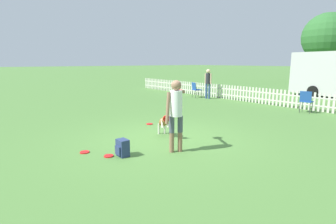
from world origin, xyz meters
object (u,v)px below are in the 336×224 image
at_px(leaping_dog, 164,122).
at_px(frisbee_near_dog, 85,152).
at_px(tree_left_grove, 327,37).
at_px(spectator_standing, 208,81).
at_px(frisbee_midfield, 109,156).
at_px(handler_person, 176,107).
at_px(frisbee_near_handler, 150,124).
at_px(backpack_on_grass, 122,148).
at_px(folding_chair_blue_left, 196,89).
at_px(folding_chair_center, 306,100).

distance_m(leaping_dog, frisbee_near_dog, 2.29).
bearing_deg(leaping_dog, tree_left_grove, -142.83).
bearing_deg(spectator_standing, tree_left_grove, -104.54).
xyz_separation_m(frisbee_midfield, spectator_standing, (-4.97, 8.63, 1.00)).
relative_size(handler_person, frisbee_near_handler, 7.83).
distance_m(frisbee_near_handler, frisbee_near_dog, 3.09).
xyz_separation_m(backpack_on_grass, tree_left_grove, (-5.34, 24.62, 4.12)).
relative_size(spectator_standing, tree_left_grove, 0.26).
height_order(folding_chair_blue_left, folding_chair_center, folding_chair_center).
xyz_separation_m(frisbee_near_handler, spectator_standing, (-3.04, 6.17, 1.00)).
xyz_separation_m(frisbee_near_dog, tree_left_grove, (-4.59, 25.20, 4.30)).
height_order(handler_person, leaping_dog, handler_person).
xyz_separation_m(leaping_dog, spectator_standing, (-4.50, 6.70, 0.59)).
xyz_separation_m(frisbee_midfield, tree_left_grove, (-5.16, 24.88, 4.30)).
distance_m(frisbee_midfield, folding_chair_center, 8.61).
bearing_deg(backpack_on_grass, handler_person, 66.41).
xyz_separation_m(frisbee_near_dog, folding_chair_center, (1.03, 8.91, 0.53)).
xyz_separation_m(folding_chair_center, spectator_standing, (-5.43, 0.05, 0.47)).
distance_m(folding_chair_center, tree_left_grove, 17.64).
height_order(handler_person, folding_chair_blue_left, handler_person).
height_order(spectator_standing, tree_left_grove, tree_left_grove).
distance_m(frisbee_midfield, folding_chair_blue_left, 10.20).
bearing_deg(spectator_standing, folding_chair_blue_left, 0.58).
bearing_deg(frisbee_near_handler, folding_chair_blue_left, 122.57).
bearing_deg(frisbee_near_handler, frisbee_near_dog, -64.04).
bearing_deg(frisbee_near_dog, frisbee_near_handler, 115.96).
relative_size(leaping_dog, frisbee_near_handler, 4.43).
height_order(leaping_dog, spectator_standing, spectator_standing).
bearing_deg(spectator_standing, folding_chair_center, 164.31).
xyz_separation_m(spectator_standing, tree_left_grove, (-0.19, 16.25, 3.30)).
bearing_deg(backpack_on_grass, spectator_standing, 121.58).
bearing_deg(tree_left_grove, folding_chair_center, -70.98).
bearing_deg(folding_chair_blue_left, handler_person, 147.73).
relative_size(backpack_on_grass, folding_chair_blue_left, 0.43).
xyz_separation_m(leaping_dog, frisbee_near_handler, (-1.45, 0.52, -0.41)).
relative_size(leaping_dog, spectator_standing, 0.57).
distance_m(leaping_dog, folding_chair_center, 6.72).
distance_m(handler_person, folding_chair_center, 7.21).
relative_size(folding_chair_blue_left, tree_left_grove, 0.14).
height_order(leaping_dog, frisbee_midfield, leaping_dog).
height_order(frisbee_near_dog, backpack_on_grass, backpack_on_grass).
distance_m(handler_person, leaping_dog, 1.42).
relative_size(handler_person, frisbee_midfield, 7.83).
distance_m(folding_chair_blue_left, tree_left_grove, 16.90).
bearing_deg(backpack_on_grass, folding_chair_center, 88.08).
bearing_deg(folding_chair_blue_left, frisbee_near_handler, 137.93).
bearing_deg(frisbee_near_dog, spectator_standing, 116.16).
distance_m(folding_chair_center, spectator_standing, 5.45).
bearing_deg(frisbee_near_handler, backpack_on_grass, -46.32).
xyz_separation_m(folding_chair_blue_left, tree_left_grove, (0.57, 16.46, 3.78)).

